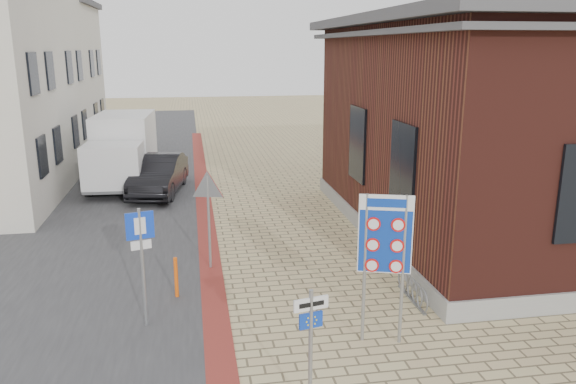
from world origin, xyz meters
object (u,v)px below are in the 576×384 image
object	(u,v)px
parking_sign	(141,247)
bollard	(176,278)
sedan	(159,175)
essen_sign	(311,334)
box_truck	(122,150)
border_sign	(385,237)

from	to	relation	value
parking_sign	bollard	bearing A→B (deg)	49.48
sedan	essen_sign	xyz separation A→B (m)	(3.13, -15.11, 0.63)
essen_sign	box_truck	bearing A→B (deg)	93.32
border_sign	essen_sign	distance (m)	2.89
box_truck	essen_sign	world-z (taller)	box_truck
essen_sign	parking_sign	bearing A→B (deg)	117.16
box_truck	essen_sign	size ratio (longest dim) A/B	2.70
border_sign	essen_sign	size ratio (longest dim) A/B	1.43
sedan	parking_sign	xyz separation A→B (m)	(0.25, -11.61, 1.03)
box_truck	parking_sign	distance (m)	13.50
sedan	parking_sign	size ratio (longest dim) A/B	1.80
sedan	border_sign	bearing A→B (deg)	-59.74
box_truck	essen_sign	distance (m)	17.52
box_truck	essen_sign	bearing A→B (deg)	-71.03
sedan	border_sign	world-z (taller)	border_sign
sedan	border_sign	xyz separation A→B (m)	(5.04, -13.11, 1.46)
essen_sign	parking_sign	xyz separation A→B (m)	(-2.88, 3.50, 0.40)
border_sign	bollard	distance (m)	5.33
border_sign	bollard	bearing A→B (deg)	163.10
sedan	essen_sign	world-z (taller)	essen_sign
essen_sign	bollard	size ratio (longest dim) A/B	2.15
border_sign	essen_sign	world-z (taller)	border_sign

